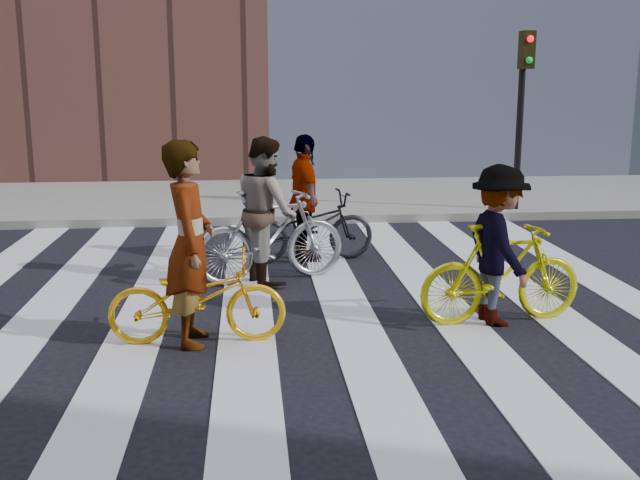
{
  "coord_description": "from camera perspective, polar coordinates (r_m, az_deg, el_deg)",
  "views": [
    {
      "loc": [
        -0.5,
        -7.86,
        2.47
      ],
      "look_at": [
        0.28,
        0.3,
        0.72
      ],
      "focal_mm": 42.0,
      "sensor_mm": 36.0,
      "label": 1
    }
  ],
  "objects": [
    {
      "name": "rider_left",
      "position": [
        7.11,
        -9.89,
        -0.3
      ],
      "size": [
        0.47,
        0.71,
        1.95
      ],
      "primitive_type": "imported",
      "rotation": [
        0.0,
        0.0,
        1.57
      ],
      "color": "slate",
      "rests_on": "ground"
    },
    {
      "name": "sidewalk_far",
      "position": [
        15.55,
        -3.57,
        3.16
      ],
      "size": [
        100.0,
        5.0,
        0.15
      ],
      "primitive_type": "cube",
      "color": "gray",
      "rests_on": "ground"
    },
    {
      "name": "rider_right",
      "position": [
        7.84,
        13.42,
        -0.41
      ],
      "size": [
        0.73,
        1.13,
        1.65
      ],
      "primitive_type": "imported",
      "rotation": [
        0.0,
        0.0,
        1.68
      ],
      "color": "slate",
      "rests_on": "ground"
    },
    {
      "name": "bike_dark_rear",
      "position": [
        10.38,
        -0.89,
        1.03
      ],
      "size": [
        1.94,
        0.97,
        0.98
      ],
      "primitive_type": "imported",
      "rotation": [
        0.0,
        0.0,
        1.75
      ],
      "color": "black",
      "rests_on": "ground"
    },
    {
      "name": "traffic_signal",
      "position": [
        14.06,
        15.2,
        10.85
      ],
      "size": [
        0.22,
        0.42,
        3.33
      ],
      "color": "black",
      "rests_on": "ground"
    },
    {
      "name": "bike_silver_mid",
      "position": [
        9.31,
        -3.79,
        0.33
      ],
      "size": [
        2.02,
        1.11,
        1.17
      ],
      "primitive_type": "imported",
      "rotation": [
        0.0,
        0.0,
        1.88
      ],
      "color": "#9B9DA4",
      "rests_on": "ground"
    },
    {
      "name": "rider_mid",
      "position": [
        9.25,
        -4.12,
        2.28
      ],
      "size": [
        0.92,
        1.05,
        1.82
      ],
      "primitive_type": "imported",
      "rotation": [
        0.0,
        0.0,
        1.88
      ],
      "color": "slate",
      "rests_on": "ground"
    },
    {
      "name": "bike_yellow_left",
      "position": [
        7.24,
        -9.34,
        -4.41
      ],
      "size": [
        1.68,
        0.59,
        0.88
      ],
      "primitive_type": "imported",
      "rotation": [
        0.0,
        0.0,
        1.57
      ],
      "color": "#FFB50E",
      "rests_on": "ground"
    },
    {
      "name": "zebra_crosswalk",
      "position": [
        8.25,
        -1.75,
        -5.35
      ],
      "size": [
        8.25,
        10.0,
        0.01
      ],
      "color": "silver",
      "rests_on": "ground"
    },
    {
      "name": "rider_rear",
      "position": [
        10.31,
        -1.17,
        3.17
      ],
      "size": [
        0.61,
        1.09,
        1.76
      ],
      "primitive_type": "imported",
      "rotation": [
        0.0,
        0.0,
        1.75
      ],
      "color": "slate",
      "rests_on": "ground"
    },
    {
      "name": "bike_yellow_right",
      "position": [
        7.93,
        13.66,
        -2.51
      ],
      "size": [
        1.79,
        0.68,
        1.05
      ],
      "primitive_type": "imported",
      "rotation": [
        0.0,
        0.0,
        1.68
      ],
      "color": "#D4D50B",
      "rests_on": "ground"
    },
    {
      "name": "ground",
      "position": [
        8.25,
        -1.75,
        -5.39
      ],
      "size": [
        100.0,
        100.0,
        0.0
      ],
      "primitive_type": "plane",
      "color": "black",
      "rests_on": "ground"
    }
  ]
}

